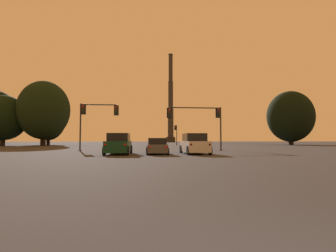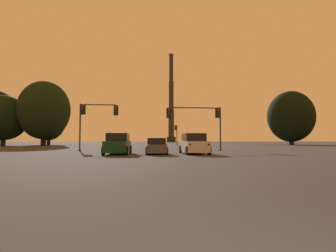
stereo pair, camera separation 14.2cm
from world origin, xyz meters
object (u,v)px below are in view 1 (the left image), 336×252
at_px(suv_left_lane_front, 119,144).
at_px(traffic_light_overhead_right, 202,117).
at_px(hatchback_center_lane_front, 157,147).
at_px(traffic_light_far_right, 176,132).
at_px(traffic_light_overhead_left, 93,115).
at_px(suv_right_lane_front, 194,144).
at_px(smokestack, 171,107).

xyz_separation_m(suv_left_lane_front, traffic_light_overhead_right, (9.45, 7.60, 3.22)).
xyz_separation_m(hatchback_center_lane_front, traffic_light_overhead_right, (6.08, 7.84, 3.45)).
bearing_deg(traffic_light_far_right, suv_left_lane_front, -104.61).
height_order(traffic_light_far_right, traffic_light_overhead_left, traffic_light_overhead_left).
distance_m(suv_right_lane_front, traffic_light_overhead_left, 13.99).
distance_m(hatchback_center_lane_front, traffic_light_overhead_right, 10.51).
distance_m(traffic_light_overhead_right, smokestack, 140.14).
bearing_deg(traffic_light_far_right, suv_right_lane_front, -95.97).
xyz_separation_m(traffic_light_overhead_right, traffic_light_far_right, (1.95, 36.13, -0.67)).
bearing_deg(traffic_light_far_right, smokestack, 83.84).
bearing_deg(smokestack, hatchback_center_lane_front, -97.43).
bearing_deg(hatchback_center_lane_front, traffic_light_overhead_right, 53.38).
bearing_deg(traffic_light_overhead_right, suv_left_lane_front, -141.19).
bearing_deg(traffic_light_overhead_left, suv_right_lane_front, -39.26).
relative_size(traffic_light_overhead_right, traffic_light_overhead_left, 1.21).
relative_size(suv_left_lane_front, traffic_light_far_right, 0.95).
bearing_deg(smokestack, suv_right_lane_front, -96.10).
relative_size(hatchback_center_lane_front, traffic_light_far_right, 0.79).
height_order(hatchback_center_lane_front, traffic_light_overhead_left, traffic_light_overhead_left).
relative_size(hatchback_center_lane_front, smokestack, 0.07).
relative_size(traffic_light_far_right, traffic_light_overhead_left, 0.93).
relative_size(suv_right_lane_front, hatchback_center_lane_front, 1.19).
xyz_separation_m(suv_right_lane_front, traffic_light_overhead_left, (-10.51, 8.59, 3.39)).
distance_m(suv_right_lane_front, suv_left_lane_front, 6.82).
bearing_deg(traffic_light_overhead_left, hatchback_center_lane_front, -51.12).
bearing_deg(traffic_light_overhead_right, hatchback_center_lane_front, -127.77).
height_order(traffic_light_overhead_right, traffic_light_far_right, traffic_light_overhead_right).
xyz_separation_m(suv_right_lane_front, traffic_light_far_right, (4.58, 43.81, 2.54)).
xyz_separation_m(traffic_light_overhead_right, smokestack, (12.97, 138.27, 18.77)).
height_order(traffic_light_overhead_left, smokestack, smokestack).
distance_m(suv_left_lane_front, traffic_light_far_right, 45.27).
bearing_deg(hatchback_center_lane_front, traffic_light_far_right, 80.80).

